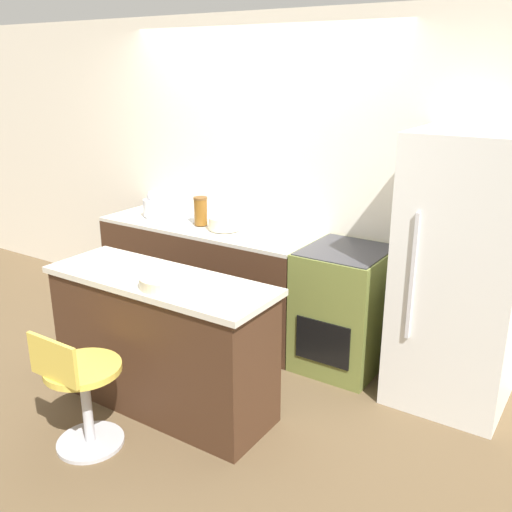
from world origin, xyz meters
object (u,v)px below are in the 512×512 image
object	(u,v)px
mixing_bowl	(225,223)
oven_range	(343,309)
refrigerator	(461,274)
stool_chair	(81,391)
kettle	(153,206)

from	to	relation	value
mixing_bowl	oven_range	bearing A→B (deg)	2.34
oven_range	refrigerator	distance (m)	0.93
oven_range	stool_chair	bearing A→B (deg)	-115.85
oven_range	stool_chair	distance (m)	1.96
refrigerator	stool_chair	size ratio (longest dim) A/B	2.33
oven_range	kettle	xyz separation A→B (m)	(-1.84, -0.04, 0.56)
stool_chair	mixing_bowl	bearing A→B (deg)	96.80
stool_chair	mixing_bowl	distance (m)	1.83
kettle	mixing_bowl	xyz separation A→B (m)	(0.78, 0.00, -0.04)
oven_range	refrigerator	bearing A→B (deg)	-1.13
refrigerator	stool_chair	distance (m)	2.48
oven_range	mixing_bowl	bearing A→B (deg)	-177.66
refrigerator	oven_range	bearing A→B (deg)	178.87
kettle	mixing_bowl	size ratio (longest dim) A/B	0.88
oven_range	stool_chair	world-z (taller)	oven_range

